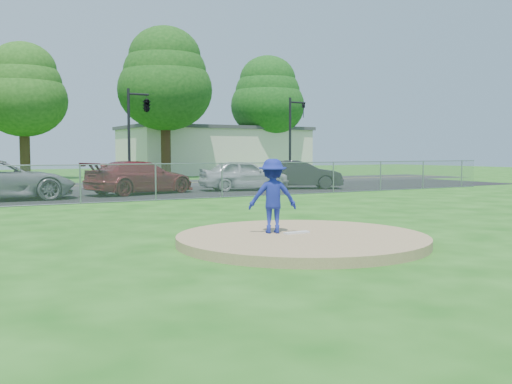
% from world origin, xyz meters
% --- Properties ---
extents(ground, '(120.00, 120.00, 0.00)m').
position_xyz_m(ground, '(0.00, 10.00, 0.00)').
color(ground, '#175312').
rests_on(ground, ground).
extents(pitchers_mound, '(5.40, 5.40, 0.20)m').
position_xyz_m(pitchers_mound, '(0.00, 0.00, 0.10)').
color(pitchers_mound, '#9C7F55').
rests_on(pitchers_mound, ground).
extents(pitching_rubber, '(0.60, 0.15, 0.04)m').
position_xyz_m(pitching_rubber, '(0.00, 0.20, 0.22)').
color(pitching_rubber, white).
rests_on(pitching_rubber, pitchers_mound).
extents(chain_link_fence, '(40.00, 0.06, 1.50)m').
position_xyz_m(chain_link_fence, '(0.00, 12.00, 0.75)').
color(chain_link_fence, gray).
rests_on(chain_link_fence, ground).
extents(parking_lot, '(50.00, 8.00, 0.01)m').
position_xyz_m(parking_lot, '(0.00, 16.50, 0.01)').
color(parking_lot, black).
rests_on(parking_lot, ground).
extents(street, '(60.00, 7.00, 0.01)m').
position_xyz_m(street, '(0.00, 24.00, 0.00)').
color(street, '#242426').
rests_on(street, ground).
extents(commercial_building, '(16.40, 9.40, 4.30)m').
position_xyz_m(commercial_building, '(16.00, 38.00, 2.16)').
color(commercial_building, beige).
rests_on(commercial_building, ground).
extents(tree_center, '(6.16, 6.16, 9.84)m').
position_xyz_m(tree_center, '(-1.00, 34.00, 6.47)').
color(tree_center, '#3A2715').
rests_on(tree_center, ground).
extents(tree_right, '(7.28, 7.28, 11.63)m').
position_xyz_m(tree_right, '(9.00, 32.00, 7.65)').
color(tree_right, '#342013').
rests_on(tree_right, ground).
extents(tree_far_right, '(6.72, 6.72, 10.74)m').
position_xyz_m(tree_far_right, '(20.00, 35.00, 7.06)').
color(tree_far_right, '#372414').
rests_on(tree_far_right, ground).
extents(traffic_signal_center, '(1.42, 2.48, 5.60)m').
position_xyz_m(traffic_signal_center, '(3.97, 22.00, 4.61)').
color(traffic_signal_center, black).
rests_on(traffic_signal_center, ground).
extents(traffic_signal_right, '(1.28, 0.20, 5.60)m').
position_xyz_m(traffic_signal_right, '(14.24, 22.00, 3.36)').
color(traffic_signal_right, black).
rests_on(traffic_signal_right, ground).
extents(pitcher, '(1.21, 0.97, 1.63)m').
position_xyz_m(pitcher, '(-0.40, 0.56, 1.01)').
color(pitcher, navy).
rests_on(pitcher, pitchers_mound).
extents(parked_car_darkred, '(5.75, 3.60, 1.55)m').
position_xyz_m(parked_car_darkred, '(1.66, 15.93, 0.79)').
color(parked_car_darkred, maroon).
rests_on(parked_car_darkred, parking_lot).
extents(parked_car_pearl, '(4.89, 2.71, 1.57)m').
position_xyz_m(parked_car_pearl, '(7.16, 15.81, 0.80)').
color(parked_car_pearl, silver).
rests_on(parked_car_pearl, parking_lot).
extents(parked_car_charcoal, '(4.85, 3.37, 1.51)m').
position_xyz_m(parked_car_charcoal, '(10.32, 15.48, 0.77)').
color(parked_car_charcoal, black).
rests_on(parked_car_charcoal, parking_lot).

